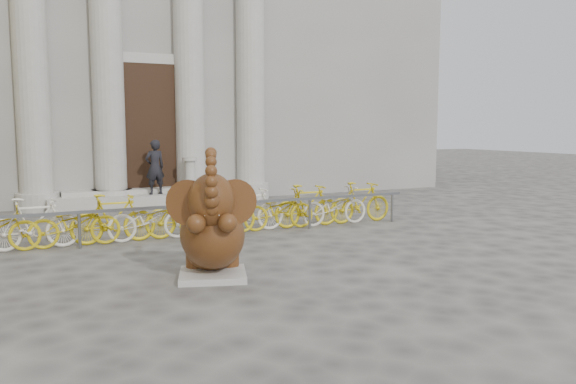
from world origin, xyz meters
name	(u,v)px	position (x,y,z in m)	size (l,w,h in m)	color
ground	(292,285)	(0.00, 0.00, 0.00)	(80.00, 80.00, 0.00)	#474442
classical_building	(120,29)	(0.00, 14.93, 5.98)	(22.00, 10.70, 12.00)	gray
entrance_steps	(156,199)	(0.00, 9.40, 0.18)	(6.00, 1.20, 0.36)	#A8A59E
elephant_statue	(212,232)	(-0.95, 0.84, 0.73)	(1.33, 1.59, 2.01)	#A8A59E
bike_rack	(201,213)	(-0.13, 4.25, 0.50)	(9.91, 0.53, 1.00)	slate
pedestrian	(155,167)	(-0.05, 9.18, 1.16)	(0.58, 0.38, 1.59)	black
balustrade_post	(190,176)	(0.97, 9.10, 0.85)	(0.44, 0.44, 1.07)	#A8A59E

